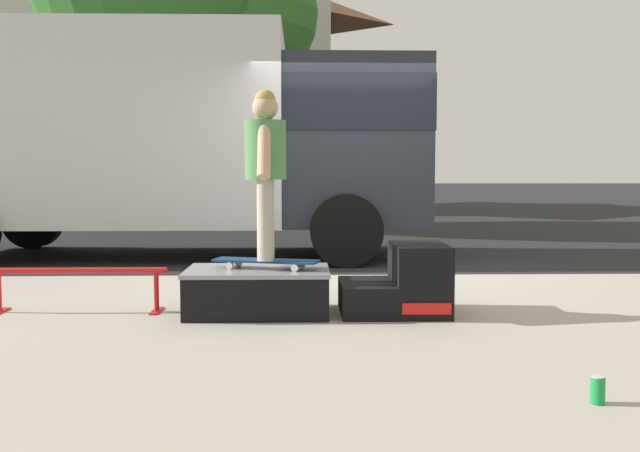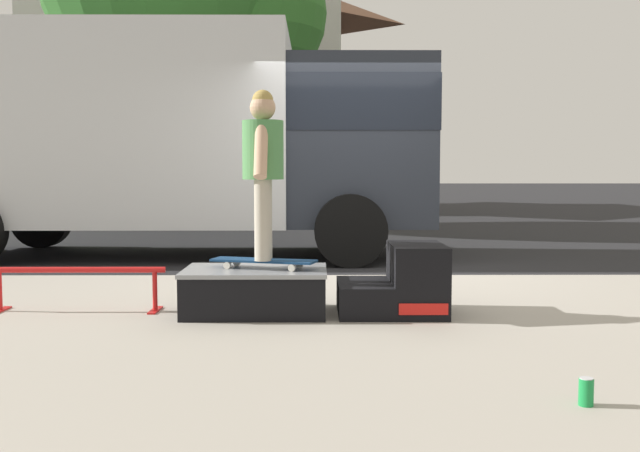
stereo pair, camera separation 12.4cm
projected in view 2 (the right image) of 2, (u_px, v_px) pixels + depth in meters
ground_plane at (363, 279)px, 7.72m from camera, size 140.00×140.00×0.00m
sidewalk_slab at (393, 338)px, 4.73m from camera, size 50.00×5.00×0.12m
skate_box at (255, 289)px, 5.24m from camera, size 1.05×0.69×0.33m
kicker_ramp at (401, 285)px, 5.25m from camera, size 0.78×0.67×0.51m
grind_rail at (77, 279)px, 5.32m from camera, size 1.32×0.28×0.33m
skateboard at (264, 261)px, 5.23m from camera, size 0.80×0.41×0.07m
skater_kid at (263, 160)px, 5.17m from camera, size 0.30×0.64×1.24m
soda_can at (586, 392)px, 3.17m from camera, size 0.07×0.07×0.13m
box_truck at (178, 133)px, 9.77m from camera, size 6.91×2.63×3.05m
house_behind at (199, 78)px, 23.20m from camera, size 9.54×8.22×8.40m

